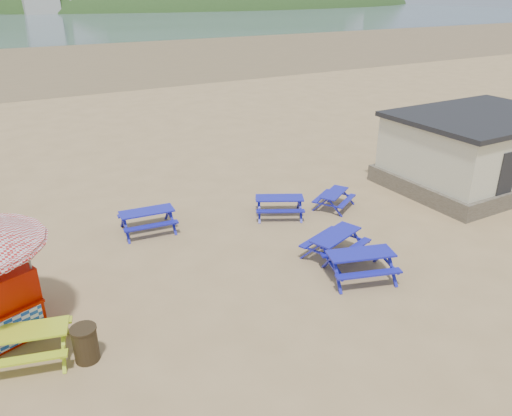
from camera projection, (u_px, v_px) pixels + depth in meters
ground at (287, 249)px, 16.71m from camera, size 400.00×400.00×0.00m
wet_sand at (38, 60)px, 60.28m from camera, size 400.00×400.00×0.00m
picnic_table_blue_a at (148, 221)px, 17.80m from camera, size 2.04×1.71×0.79m
picnic_table_blue_b at (279, 206)px, 19.02m from camera, size 2.27×2.13×0.75m
picnic_table_blue_c at (334, 200)px, 19.72m from camera, size 1.99×1.88×0.66m
picnic_table_blue_d at (335, 245)px, 16.11m from camera, size 2.32×2.08×0.80m
picnic_table_blue_e at (360, 265)px, 14.93m from camera, size 2.38×2.13×0.83m
picnic_table_blue_f at (459, 193)px, 20.36m from camera, size 1.88×1.61×0.71m
picnic_table_yellow at (27, 345)px, 11.63m from camera, size 2.26×2.00×0.80m
litter_bin at (85, 344)px, 11.58m from camera, size 0.61×0.61×0.90m
amenity_block at (477, 150)px, 21.65m from camera, size 7.40×5.40×3.15m
headland_town at (184, 27)px, 243.73m from camera, size 264.00×144.00×108.00m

